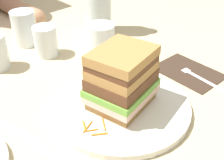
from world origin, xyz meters
TOP-DOWN VIEW (x-y plane):
  - ground_plane at (0.00, 0.00)m, footprint 3.00×3.00m
  - main_plate at (0.00, -0.02)m, footprint 0.28×0.28m
  - sandwich at (0.00, -0.02)m, footprint 0.14×0.13m
  - carrot_shred_0 at (-0.09, -0.03)m, footprint 0.03×0.01m
  - carrot_shred_1 at (-0.07, -0.04)m, footprint 0.02×0.03m
  - carrot_shred_2 at (-0.09, -0.04)m, footprint 0.02×0.01m
  - carrot_shred_3 at (-0.10, -0.02)m, footprint 0.02×0.03m
  - carrot_shred_4 at (-0.09, -0.06)m, footprint 0.03×0.02m
  - carrot_shred_5 at (0.09, -0.01)m, footprint 0.03×0.02m
  - carrot_shred_6 at (0.10, -0.02)m, footprint 0.02×0.02m
  - carrot_shred_7 at (0.09, -0.00)m, footprint 0.01×0.02m
  - carrot_shred_8 at (0.12, -0.01)m, footprint 0.01×0.03m
  - carrot_shred_9 at (0.10, 0.02)m, footprint 0.03×0.02m
  - napkin_dark at (0.22, -0.04)m, footprint 0.12×0.16m
  - fork at (0.21, -0.06)m, footprint 0.03×0.17m
  - knife at (-0.18, -0.00)m, footprint 0.04×0.20m
  - juice_glass at (0.13, 0.19)m, footprint 0.07×0.07m
  - empty_tumbler_1 at (0.01, 0.38)m, footprint 0.07×0.07m
  - empty_tumbler_2 at (0.02, 0.28)m, footprint 0.06×0.06m

SIDE VIEW (x-z plane):
  - ground_plane at x=0.00m, z-range 0.00..0.00m
  - napkin_dark at x=0.22m, z-range 0.00..0.00m
  - knife at x=-0.18m, z-range 0.00..0.00m
  - fork at x=0.21m, z-range 0.00..0.01m
  - main_plate at x=0.00m, z-range 0.00..0.01m
  - carrot_shred_2 at x=-0.09m, z-range 0.01..0.02m
  - carrot_shred_0 at x=-0.09m, z-range 0.01..0.02m
  - carrot_shred_1 at x=-0.07m, z-range 0.01..0.02m
  - carrot_shred_9 at x=0.10m, z-range 0.01..0.02m
  - carrot_shred_7 at x=0.09m, z-range 0.01..0.02m
  - carrot_shred_8 at x=0.12m, z-range 0.01..0.02m
  - carrot_shred_4 at x=-0.09m, z-range 0.01..0.02m
  - carrot_shred_3 at x=-0.10m, z-range 0.01..0.02m
  - carrot_shred_6 at x=0.10m, z-range 0.01..0.02m
  - carrot_shred_5 at x=0.09m, z-range 0.01..0.02m
  - juice_glass at x=0.13m, z-range 0.00..0.08m
  - empty_tumbler_2 at x=0.02m, z-range 0.00..0.08m
  - empty_tumbler_1 at x=0.01m, z-range 0.00..0.10m
  - sandwich at x=0.00m, z-range 0.01..0.13m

